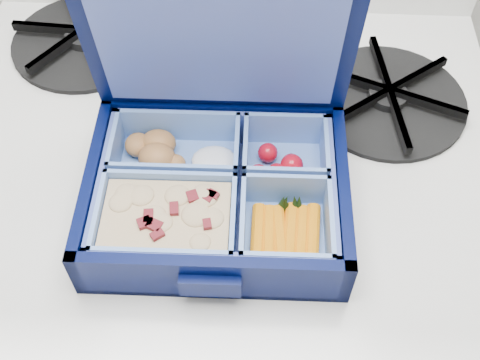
# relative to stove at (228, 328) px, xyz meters

# --- Properties ---
(stove) EXTENTS (0.64, 0.64, 0.96)m
(stove) POSITION_rel_stove_xyz_m (0.00, 0.00, 0.00)
(stove) COLOR silver
(stove) RESTS_ON floor
(bento_box) EXTENTS (0.26, 0.20, 0.06)m
(bento_box) POSITION_rel_stove_xyz_m (0.00, -0.07, 0.51)
(bento_box) COLOR #00062F
(bento_box) RESTS_ON stove
(burner_grate) EXTENTS (0.24, 0.24, 0.03)m
(burner_grate) POSITION_rel_stove_xyz_m (0.19, 0.09, 0.49)
(burner_grate) COLOR black
(burner_grate) RESTS_ON stove
(burner_grate_rear) EXTENTS (0.20, 0.20, 0.02)m
(burner_grate_rear) POSITION_rel_stove_xyz_m (-0.19, 0.18, 0.49)
(burner_grate_rear) COLOR black
(burner_grate_rear) RESTS_ON stove
(fork) EXTENTS (0.08, 0.19, 0.01)m
(fork) POSITION_rel_stove_xyz_m (0.04, 0.06, 0.48)
(fork) COLOR silver
(fork) RESTS_ON stove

